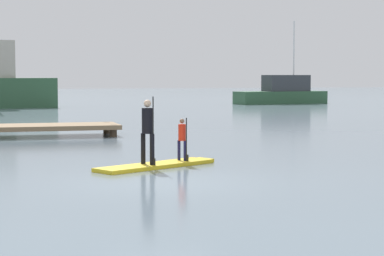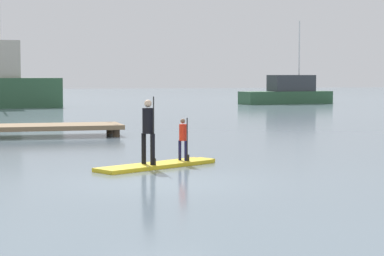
{
  "view_description": "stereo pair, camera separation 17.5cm",
  "coord_description": "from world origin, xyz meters",
  "px_view_note": "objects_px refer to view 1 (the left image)",
  "views": [
    {
      "loc": [
        -3.77,
        -16.23,
        2.43
      ],
      "look_at": [
        1.03,
        1.0,
        1.16
      ],
      "focal_mm": 69.38,
      "sensor_mm": 36.0,
      "label": 1
    },
    {
      "loc": [
        -3.61,
        -16.28,
        2.43
      ],
      "look_at": [
        1.03,
        1.0,
        1.16
      ],
      "focal_mm": 69.38,
      "sensor_mm": 36.0,
      "label": 2
    }
  ],
  "objects_px": {
    "paddleboard_near": "(157,165)",
    "paddler_adult": "(148,127)",
    "paddler_child_solo": "(182,137)",
    "motor_boat_small_navy": "(282,93)"
  },
  "relations": [
    {
      "from": "paddleboard_near",
      "to": "paddler_adult",
      "type": "distance_m",
      "value": 1.08
    },
    {
      "from": "paddleboard_near",
      "to": "paddler_adult",
      "type": "xyz_separation_m",
      "value": [
        -0.3,
        -0.17,
        1.02
      ]
    },
    {
      "from": "paddleboard_near",
      "to": "paddler_child_solo",
      "type": "distance_m",
      "value": 1.15
    },
    {
      "from": "paddleboard_near",
      "to": "paddler_child_solo",
      "type": "relative_size",
      "value": 3.07
    },
    {
      "from": "paddleboard_near",
      "to": "paddler_adult",
      "type": "bearing_deg",
      "value": -149.61
    },
    {
      "from": "paddleboard_near",
      "to": "paddler_adult",
      "type": "height_order",
      "value": "paddler_adult"
    },
    {
      "from": "paddler_adult",
      "to": "paddler_child_solo",
      "type": "bearing_deg",
      "value": 29.16
    },
    {
      "from": "paddler_child_solo",
      "to": "motor_boat_small_navy",
      "type": "xyz_separation_m",
      "value": [
        19.34,
        39.54,
        0.21
      ]
    },
    {
      "from": "paddler_adult",
      "to": "paddler_child_solo",
      "type": "distance_m",
      "value": 1.3
    },
    {
      "from": "paddleboard_near",
      "to": "motor_boat_small_navy",
      "type": "xyz_separation_m",
      "value": [
        20.14,
        39.98,
        0.91
      ]
    }
  ]
}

